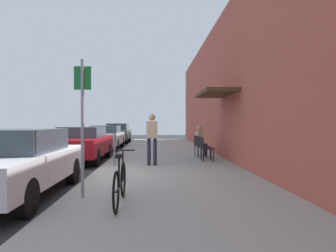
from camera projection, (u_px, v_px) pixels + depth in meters
The scene contains 15 objects.
ground_plane at pixel (92, 178), 8.38m from camera, with size 60.00×60.00×0.00m, color #2D2D30.
sidewalk_slab at pixel (169, 165), 10.48m from camera, with size 4.50×32.00×0.12m, color #9E9B93.
building_facade at pixel (237, 81), 10.56m from camera, with size 1.40×32.00×6.03m.
parked_car_0 at pixel (16, 162), 6.18m from camera, with size 1.80×4.40×1.39m.
parked_car_1 at pixel (82, 143), 11.88m from camera, with size 1.80×4.40×1.37m.
parked_car_2 at pixel (106, 137), 17.57m from camera, with size 1.80×4.40×1.37m.
parked_car_3 at pixel (118, 133), 23.33m from camera, with size 1.80×4.40×1.49m.
parking_meter at pixel (115, 142), 9.80m from camera, with size 0.12×0.10×1.32m.
street_sign at pixel (82, 117), 5.66m from camera, with size 0.32×0.06×2.60m.
bicycle_0 at pixel (120, 183), 5.18m from camera, with size 0.46×1.71×0.90m.
cafe_chair_0 at pixel (205, 147), 11.10m from camera, with size 0.46×0.46×0.87m.
cafe_chair_1 at pixel (202, 146), 11.87m from camera, with size 0.50×0.50×0.87m.
cafe_chair_2 at pixel (199, 144), 12.67m from camera, with size 0.53×0.53×0.87m.
seated_patron_2 at pixel (200, 140), 12.69m from camera, with size 0.49×0.44×1.29m.
pedestrian_standing at pixel (152, 135), 9.94m from camera, with size 0.36×0.22×1.70m.
Camera 1 is at (1.76, -8.46, 1.52)m, focal length 32.18 mm.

